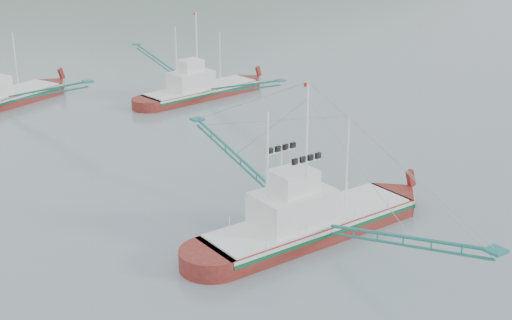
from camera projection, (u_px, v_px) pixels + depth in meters
ground at (313, 236)px, 43.75m from camera, size 1200.00×1200.00×0.00m
main_boat at (308, 213)px, 43.26m from camera, size 14.33×25.92×10.49m
bg_boat_right at (200, 84)px, 74.07m from camera, size 13.37×23.57×9.58m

